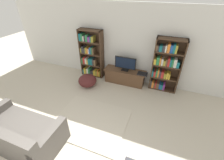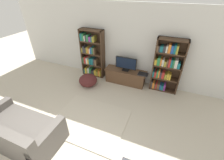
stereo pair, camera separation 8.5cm
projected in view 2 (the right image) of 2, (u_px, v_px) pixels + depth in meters
name	position (u px, v px, depth m)	size (l,w,h in m)	color
wall_back	(126.00, 45.00, 4.98)	(8.80, 0.06, 2.60)	silver
bookshelf_left	(92.00, 55.00, 5.50)	(0.86, 0.30, 1.74)	#422D1E
bookshelf_right	(166.00, 66.00, 4.64)	(0.86, 0.30, 1.74)	#422D1E
tv_stand	(125.00, 76.00, 5.30)	(1.44, 0.45, 0.50)	brown
television	(126.00, 64.00, 5.01)	(0.72, 0.16, 0.49)	black
laptop	(143.00, 74.00, 4.92)	(0.33, 0.25, 0.03)	#28282D
area_rug	(90.00, 120.00, 3.93)	(1.85, 1.50, 0.02)	beige
couch_left_sectional	(19.00, 132.00, 3.28)	(1.81, 0.94, 0.83)	#56514C
beanbag_ottoman	(88.00, 80.00, 5.17)	(0.62, 0.62, 0.41)	#4C1E1E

